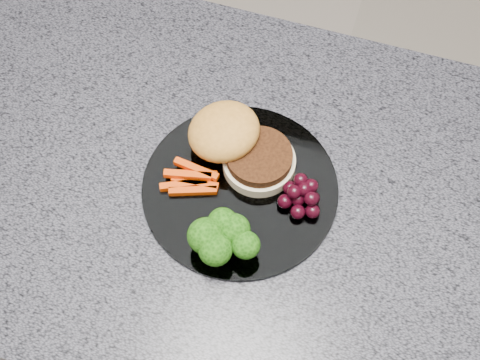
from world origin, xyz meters
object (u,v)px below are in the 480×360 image
island_cabinet (254,305)px  burger (236,143)px  plate (240,188)px  grape_bunch (302,195)px

island_cabinet → burger: (-0.05, 0.05, 0.50)m
plate → grape_bunch: bearing=3.6°
plate → burger: (-0.02, 0.05, 0.03)m
island_cabinet → burger: size_ratio=7.19×
grape_bunch → burger: bearing=156.5°
island_cabinet → plate: bearing=-173.6°
burger → grape_bunch: size_ratio=2.82×
island_cabinet → burger: 0.50m
plate → island_cabinet: bearing=6.4°
island_cabinet → grape_bunch: size_ratio=20.27×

